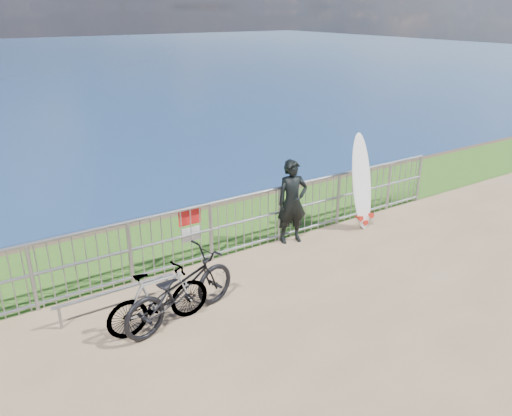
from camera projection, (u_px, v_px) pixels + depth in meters
grass_strip at (208, 232)px, 10.21m from camera, size 120.00×120.00×0.00m
railing at (235, 224)px, 9.14m from camera, size 10.06×0.10×1.13m
surfer at (292, 202)px, 9.53m from camera, size 0.68×0.52×1.65m
surfboard at (362, 185)px, 10.15m from camera, size 0.54×0.48×1.98m
bicycle_near at (180, 289)px, 7.18m from camera, size 2.03×1.10×1.01m
bicycle_far at (159, 299)px, 7.04m from camera, size 1.55×0.46×0.93m
bike_rack at (116, 293)px, 7.45m from camera, size 1.84×0.05×0.38m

